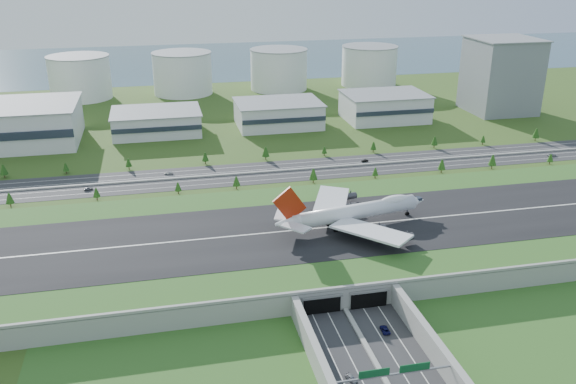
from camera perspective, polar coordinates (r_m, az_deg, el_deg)
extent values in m
plane|color=#214515|center=(259.93, 2.06, -5.12)|extent=(1200.00, 1200.00, 0.00)
cube|color=#969791|center=(258.14, 2.07, -4.32)|extent=(520.00, 100.00, 8.00)
cube|color=#2F6221|center=(256.38, 2.08, -3.50)|extent=(520.00, 100.00, 0.16)
cube|color=black|center=(256.32, 2.08, -3.48)|extent=(520.00, 58.00, 0.12)
cube|color=silver|center=(256.28, 2.08, -3.46)|extent=(520.00, 0.90, 0.02)
cube|color=#969791|center=(214.23, 5.39, -8.88)|extent=(520.00, 1.20, 1.20)
cube|color=black|center=(214.23, 3.20, -10.51)|extent=(13.00, 1.20, 6.00)
cube|color=black|center=(218.84, 7.56, -9.92)|extent=(13.00, 1.20, 6.00)
cylinder|color=gray|center=(189.08, 15.40, -16.22)|extent=(0.70, 0.70, 7.00)
cube|color=gray|center=(179.80, 9.90, -16.45)|extent=(38.00, 0.50, 0.50)
cube|color=#0C4C23|center=(176.99, 8.06, -16.45)|extent=(9.00, 0.30, 2.40)
cube|color=#0C4C23|center=(180.93, 11.78, -15.77)|extent=(9.00, 0.30, 2.40)
cube|color=#28282B|center=(345.24, -1.83, 1.87)|extent=(560.00, 36.00, 0.12)
cylinder|color=#3D2819|center=(327.67, -24.53, -1.06)|extent=(0.50, 0.50, 2.63)
cone|color=#1E3D10|center=(326.49, -24.62, -0.51)|extent=(4.09, 4.09, 5.26)
cylinder|color=#3D2819|center=(320.98, -17.44, -0.53)|extent=(0.50, 0.50, 2.34)
cone|color=#1E3D10|center=(319.91, -17.50, -0.03)|extent=(3.64, 3.64, 4.68)
cylinder|color=#3D2819|center=(319.35, -10.23, 0.04)|extent=(0.50, 0.50, 2.22)
cone|color=#1E3D10|center=(318.33, -10.26, 0.51)|extent=(3.45, 3.45, 4.44)
cylinder|color=#3D2819|center=(321.40, -4.84, 0.49)|extent=(0.50, 0.50, 2.57)
cone|color=#1E3D10|center=(320.22, -4.86, 1.04)|extent=(4.00, 4.00, 5.14)
cylinder|color=#3D2819|center=(328.82, 2.38, 1.09)|extent=(0.50, 0.50, 2.90)
cone|color=#1E3D10|center=(327.53, 2.39, 1.69)|extent=(4.52, 4.52, 5.81)
cylinder|color=#3D2819|center=(339.15, 8.15, 1.47)|extent=(0.50, 0.50, 2.21)
cone|color=#1E3D10|center=(338.19, 8.17, 1.92)|extent=(3.44, 3.44, 4.42)
cylinder|color=#3D2819|center=(354.29, 14.15, 1.96)|extent=(0.50, 0.50, 2.84)
cone|color=#1E3D10|center=(353.11, 14.20, 2.52)|extent=(4.42, 4.42, 5.68)
cylinder|color=#3D2819|center=(368.94, 18.53, 2.29)|extent=(0.50, 0.50, 3.04)
cone|color=#1E3D10|center=(367.74, 18.60, 2.86)|extent=(4.72, 4.72, 6.07)
cylinder|color=#3D2819|center=(389.17, 23.29, 2.56)|extent=(0.50, 0.50, 2.33)
cone|color=#1E3D10|center=(388.29, 23.35, 2.97)|extent=(3.62, 3.62, 4.65)
cylinder|color=#3D2819|center=(370.48, -24.99, 1.40)|extent=(0.50, 0.50, 2.77)
cone|color=#1E3D10|center=(369.38, -25.08, 1.92)|extent=(4.32, 4.32, 5.55)
cylinder|color=#3D2819|center=(364.45, -20.03, 1.79)|extent=(0.50, 0.50, 2.21)
cone|color=#1E3D10|center=(363.56, -20.08, 2.21)|extent=(3.44, 3.44, 4.43)
cylinder|color=#3D2819|center=(361.06, -14.66, 2.25)|extent=(0.50, 0.50, 2.33)
cone|color=#1E3D10|center=(360.11, -14.70, 2.69)|extent=(3.63, 3.63, 4.66)
cylinder|color=#3D2819|center=(361.43, -7.73, 2.81)|extent=(0.50, 0.50, 2.52)
cone|color=#1E3D10|center=(360.40, -7.75, 3.29)|extent=(3.93, 3.93, 5.05)
cylinder|color=#3D2819|center=(365.64, -2.10, 3.25)|extent=(0.50, 0.50, 2.89)
cone|color=#1E3D10|center=(364.49, -2.11, 3.80)|extent=(4.49, 4.49, 5.77)
cylinder|color=#3D2819|center=(373.59, 3.41, 3.57)|extent=(0.50, 0.50, 2.08)
cone|color=#1E3D10|center=(372.77, 3.42, 3.96)|extent=(3.23, 3.23, 4.16)
cylinder|color=#3D2819|center=(383.00, 7.98, 3.88)|extent=(0.50, 0.50, 2.40)
cone|color=#1E3D10|center=(382.08, 8.00, 4.32)|extent=(3.73, 3.73, 4.80)
cylinder|color=#3D2819|center=(398.54, 13.51, 4.22)|extent=(0.50, 0.50, 2.74)
cone|color=#1E3D10|center=(397.53, 13.55, 4.70)|extent=(4.26, 4.26, 5.48)
cylinder|color=#3D2819|center=(414.19, 17.75, 4.39)|extent=(0.50, 0.50, 2.12)
cone|color=#1E3D10|center=(413.43, 17.79, 4.75)|extent=(3.30, 3.30, 4.25)
cylinder|color=#3D2819|center=(433.98, 22.13, 4.64)|extent=(0.50, 0.50, 3.01)
cone|color=#1E3D10|center=(432.97, 22.20, 5.13)|extent=(4.68, 4.68, 6.02)
cube|color=silver|center=(428.66, -12.20, 6.41)|extent=(58.00, 42.00, 15.00)
cube|color=silver|center=(436.50, -0.92, 7.31)|extent=(58.00, 42.00, 17.00)
cube|color=silver|center=(458.38, 9.02, 7.88)|extent=(58.00, 42.00, 19.00)
cube|color=slate|center=(500.85, 19.30, 10.22)|extent=(46.00, 46.00, 55.00)
cylinder|color=silver|center=(547.03, -18.88, 10.09)|extent=(50.00, 50.00, 35.00)
cylinder|color=silver|center=(544.10, -9.84, 10.87)|extent=(50.00, 50.00, 35.00)
cylinder|color=silver|center=(554.35, -0.87, 11.38)|extent=(50.00, 50.00, 35.00)
cylinder|color=silver|center=(577.07, 7.60, 11.61)|extent=(50.00, 50.00, 35.00)
cube|color=#345363|center=(716.44, -7.67, 12.15)|extent=(1200.00, 260.00, 0.06)
cylinder|color=white|center=(258.96, 6.24, -1.86)|extent=(57.86, 16.79, 6.58)
cone|color=white|center=(274.28, 11.91, -0.83)|extent=(9.28, 7.95, 6.58)
cone|color=white|center=(246.40, -0.08, -2.89)|extent=(11.30, 8.32, 6.58)
ellipsoid|color=white|center=(267.47, 9.95, -0.73)|extent=(14.73, 7.56, 4.05)
cube|color=white|center=(244.68, 7.76, -3.67)|extent=(30.69, 31.85, 1.62)
cube|color=white|center=(272.64, 4.10, -0.77)|extent=(23.86, 33.63, 1.62)
cylinder|color=#38383D|center=(252.92, 8.52, -3.40)|extent=(5.82, 3.99, 3.09)
cylinder|color=#38383D|center=(247.37, 11.06, -4.17)|extent=(5.82, 3.99, 3.09)
cylinder|color=#38383D|center=(272.36, 5.88, -1.38)|extent=(5.82, 3.99, 3.09)
cylinder|color=#38383D|center=(284.19, 5.87, -0.36)|extent=(5.82, 3.99, 3.09)
cube|color=white|center=(240.83, 0.76, -3.29)|extent=(12.03, 12.62, 0.62)
cube|color=white|center=(252.05, -0.45, -2.10)|extent=(9.62, 12.74, 0.62)
cube|color=#A7210B|center=(243.60, 0.14, -1.18)|extent=(14.60, 3.54, 15.42)
cylinder|color=black|center=(274.09, 11.08, -2.01)|extent=(1.95, 0.72, 1.95)
cylinder|color=black|center=(256.73, 5.73, -3.38)|extent=(1.95, 0.72, 1.95)
cylinder|color=black|center=(261.97, 5.06, -2.82)|extent=(1.95, 0.72, 1.95)
cylinder|color=black|center=(254.08, 4.50, -3.62)|extent=(1.95, 0.72, 1.95)
cylinder|color=black|center=(259.38, 3.85, -3.04)|extent=(1.95, 0.72, 1.95)
imported|color=#A8A7AC|center=(187.08, 5.94, -16.90)|extent=(3.40, 5.11, 1.62)
imported|color=#0D0F44|center=(208.29, 9.06, -12.59)|extent=(2.72, 5.45, 1.48)
imported|color=#5B5C60|center=(335.54, -18.18, 0.31)|extent=(5.13, 3.53, 1.62)
imported|color=black|center=(364.43, 7.20, 2.92)|extent=(4.36, 1.97, 1.39)
imported|color=#A8A8AC|center=(405.05, 23.46, 3.20)|extent=(6.20, 4.14, 1.58)
imported|color=silver|center=(347.98, -11.13, 1.76)|extent=(4.96, 2.50, 1.38)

